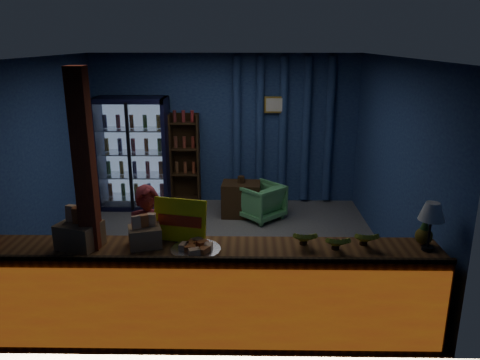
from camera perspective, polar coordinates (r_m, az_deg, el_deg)
The scene contains 18 objects.
ground at distance 6.52m, azimuth -2.61°, elevation -8.80°, with size 4.60×4.60×0.00m, color #515154.
room_walls at distance 6.01m, azimuth -2.81°, elevation 4.84°, with size 4.60×4.60×4.60m.
counter at distance 4.61m, azimuth -4.17°, elevation -13.66°, with size 4.40×0.57×0.99m.
support_post at distance 4.48m, azimuth -17.91°, elevation -3.74°, with size 0.16×0.16×2.60m, color #933615.
beverage_cooler at distance 8.24m, azimuth -12.72°, elevation 3.18°, with size 1.20×0.62×1.90m.
bottle_shelf at distance 8.25m, azimuth -6.68°, elevation 2.50°, with size 0.50×0.28×1.60m.
curtain_folds at distance 8.17m, azimuth 5.24°, elevation 6.03°, with size 1.74×0.14×2.50m.
framed_picture at distance 8.05m, azimuth 4.27°, elevation 9.14°, with size 0.36×0.04×0.28m.
shopkeeper at distance 5.10m, azimuth -10.88°, elevation -8.14°, with size 0.50×0.33×1.37m, color maroon.
green_chair at distance 7.60m, azimuth 2.53°, elevation -2.63°, with size 0.62×0.64×0.58m, color #55AB64.
side_table at distance 7.72m, azimuth 0.13°, elevation -2.33°, with size 0.64×0.48×0.68m.
yellow_sign at distance 4.50m, azimuth -7.35°, elevation -4.89°, with size 0.53×0.22×0.41m.
snack_box_left at distance 4.61m, azimuth -18.98°, elevation -6.13°, with size 0.44×0.40×0.39m.
snack_box_centre at distance 4.48m, azimuth -11.52°, elevation -6.59°, with size 0.35×0.31×0.31m.
pastry_tray at distance 4.33m, azimuth -5.41°, elevation -8.32°, with size 0.46×0.46×0.08m.
banana_bunches at distance 4.44m, azimuth 11.53°, elevation -7.06°, with size 0.81×0.31×0.18m.
table_lamp at distance 4.54m, azimuth 22.35°, elevation -3.78°, with size 0.24×0.24×0.46m.
pineapple at distance 4.73m, azimuth 21.53°, elevation -6.09°, with size 0.16×0.16×0.28m.
Camera 1 is at (0.39, -5.87, 2.80)m, focal length 35.00 mm.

